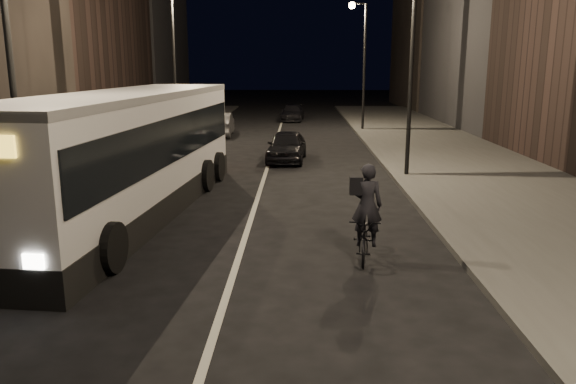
{
  "coord_description": "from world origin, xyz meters",
  "views": [
    {
      "loc": [
        1.41,
        -9.74,
        4.36
      ],
      "look_at": [
        1.14,
        2.82,
        1.5
      ],
      "focal_mm": 35.0,
      "sensor_mm": 36.0,
      "label": 1
    }
  ],
  "objects_px": {
    "streetlight_left_far": "(178,46)",
    "cyclist_on_bicycle": "(365,228)",
    "streetlight_left_near": "(17,21)",
    "car_mid": "(219,124)",
    "city_bus": "(128,149)",
    "car_far": "(292,113)",
    "streetlight_right_mid": "(406,37)",
    "streetlight_right_far": "(361,49)",
    "car_near": "(287,146)"
  },
  "relations": [
    {
      "from": "streetlight_left_far",
      "to": "cyclist_on_bicycle",
      "type": "relative_size",
      "value": 3.6
    },
    {
      "from": "streetlight_left_near",
      "to": "car_mid",
      "type": "bearing_deg",
      "value": 85.29
    },
    {
      "from": "streetlight_left_near",
      "to": "streetlight_left_far",
      "type": "xyz_separation_m",
      "value": [
        0.0,
        18.0,
        0.0
      ]
    },
    {
      "from": "city_bus",
      "to": "car_far",
      "type": "xyz_separation_m",
      "value": [
        4.4,
        28.54,
        -1.35
      ]
    },
    {
      "from": "streetlight_right_mid",
      "to": "streetlight_left_near",
      "type": "bearing_deg",
      "value": -143.12
    },
    {
      "from": "streetlight_left_near",
      "to": "streetlight_left_far",
      "type": "relative_size",
      "value": 1.0
    },
    {
      "from": "streetlight_right_far",
      "to": "car_mid",
      "type": "xyz_separation_m",
      "value": [
        -8.93,
        -2.97,
        -4.63
      ]
    },
    {
      "from": "streetlight_right_mid",
      "to": "streetlight_left_far",
      "type": "distance_m",
      "value": 14.62
    },
    {
      "from": "streetlight_right_mid",
      "to": "streetlight_left_far",
      "type": "bearing_deg",
      "value": 136.84
    },
    {
      "from": "streetlight_right_far",
      "to": "streetlight_left_near",
      "type": "height_order",
      "value": "same"
    },
    {
      "from": "streetlight_right_far",
      "to": "car_near",
      "type": "bearing_deg",
      "value": -110.49
    },
    {
      "from": "city_bus",
      "to": "car_near",
      "type": "distance_m",
      "value": 10.59
    },
    {
      "from": "cyclist_on_bicycle",
      "to": "streetlight_right_mid",
      "type": "bearing_deg",
      "value": 82.66
    },
    {
      "from": "streetlight_left_near",
      "to": "streetlight_right_far",
      "type": "bearing_deg",
      "value": 66.04
    },
    {
      "from": "streetlight_left_far",
      "to": "car_near",
      "type": "xyz_separation_m",
      "value": [
        6.13,
        -6.13,
        -4.66
      ]
    },
    {
      "from": "streetlight_right_mid",
      "to": "streetlight_left_near",
      "type": "xyz_separation_m",
      "value": [
        -10.66,
        -8.0,
        0.0
      ]
    },
    {
      "from": "streetlight_right_mid",
      "to": "car_far",
      "type": "height_order",
      "value": "streetlight_right_mid"
    },
    {
      "from": "streetlight_left_far",
      "to": "car_near",
      "type": "bearing_deg",
      "value": -44.97
    },
    {
      "from": "streetlight_right_far",
      "to": "cyclist_on_bicycle",
      "type": "bearing_deg",
      "value": -95.45
    },
    {
      "from": "streetlight_right_far",
      "to": "cyclist_on_bicycle",
      "type": "distance_m",
      "value": 26.04
    },
    {
      "from": "streetlight_right_mid",
      "to": "cyclist_on_bicycle",
      "type": "relative_size",
      "value": 3.6
    },
    {
      "from": "cyclist_on_bicycle",
      "to": "car_far",
      "type": "relative_size",
      "value": 0.54
    },
    {
      "from": "car_far",
      "to": "streetlight_right_mid",
      "type": "bearing_deg",
      "value": -74.39
    },
    {
      "from": "streetlight_right_mid",
      "to": "car_mid",
      "type": "distance_m",
      "value": 16.46
    },
    {
      "from": "streetlight_right_mid",
      "to": "cyclist_on_bicycle",
      "type": "xyz_separation_m",
      "value": [
        -2.44,
        -9.51,
        -4.61
      ]
    },
    {
      "from": "streetlight_left_far",
      "to": "car_far",
      "type": "height_order",
      "value": "streetlight_left_far"
    },
    {
      "from": "cyclist_on_bicycle",
      "to": "car_far",
      "type": "height_order",
      "value": "cyclist_on_bicycle"
    },
    {
      "from": "streetlight_right_far",
      "to": "streetlight_right_mid",
      "type": "bearing_deg",
      "value": -90.0
    },
    {
      "from": "streetlight_right_far",
      "to": "car_near",
      "type": "distance_m",
      "value": 13.76
    },
    {
      "from": "cyclist_on_bicycle",
      "to": "car_far",
      "type": "xyz_separation_m",
      "value": [
        -2.1,
        32.38,
        -0.14
      ]
    },
    {
      "from": "streetlight_left_far",
      "to": "car_mid",
      "type": "xyz_separation_m",
      "value": [
        1.73,
        3.03,
        -4.63
      ]
    },
    {
      "from": "streetlight_left_near",
      "to": "car_near",
      "type": "xyz_separation_m",
      "value": [
        6.13,
        11.87,
        -4.66
      ]
    },
    {
      "from": "city_bus",
      "to": "streetlight_right_far",
      "type": "bearing_deg",
      "value": 72.79
    },
    {
      "from": "streetlight_left_far",
      "to": "car_far",
      "type": "xyz_separation_m",
      "value": [
        6.13,
        12.87,
        -4.75
      ]
    },
    {
      "from": "car_near",
      "to": "car_far",
      "type": "xyz_separation_m",
      "value": [
        0.0,
        18.99,
        -0.09
      ]
    },
    {
      "from": "cyclist_on_bicycle",
      "to": "car_near",
      "type": "height_order",
      "value": "cyclist_on_bicycle"
    },
    {
      "from": "streetlight_right_far",
      "to": "streetlight_left_far",
      "type": "bearing_deg",
      "value": -150.64
    },
    {
      "from": "streetlight_left_far",
      "to": "car_far",
      "type": "relative_size",
      "value": 1.93
    },
    {
      "from": "city_bus",
      "to": "car_far",
      "type": "relative_size",
      "value": 3.22
    },
    {
      "from": "streetlight_right_far",
      "to": "car_mid",
      "type": "height_order",
      "value": "streetlight_right_far"
    },
    {
      "from": "streetlight_right_mid",
      "to": "car_near",
      "type": "relative_size",
      "value": 1.98
    },
    {
      "from": "car_mid",
      "to": "streetlight_right_mid",
      "type": "bearing_deg",
      "value": 121.6
    },
    {
      "from": "city_bus",
      "to": "cyclist_on_bicycle",
      "type": "relative_size",
      "value": 6.0
    },
    {
      "from": "streetlight_left_near",
      "to": "cyclist_on_bicycle",
      "type": "distance_m",
      "value": 9.55
    },
    {
      "from": "streetlight_right_mid",
      "to": "city_bus",
      "type": "height_order",
      "value": "streetlight_right_mid"
    },
    {
      "from": "streetlight_left_far",
      "to": "car_near",
      "type": "relative_size",
      "value": 1.98
    },
    {
      "from": "streetlight_left_far",
      "to": "cyclist_on_bicycle",
      "type": "height_order",
      "value": "streetlight_left_far"
    },
    {
      "from": "streetlight_right_far",
      "to": "car_far",
      "type": "height_order",
      "value": "streetlight_right_far"
    },
    {
      "from": "streetlight_left_near",
      "to": "car_near",
      "type": "bearing_deg",
      "value": 62.69
    },
    {
      "from": "streetlight_right_mid",
      "to": "streetlight_right_far",
      "type": "distance_m",
      "value": 16.0
    }
  ]
}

